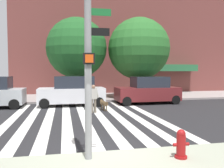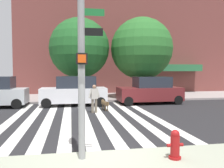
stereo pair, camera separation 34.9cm
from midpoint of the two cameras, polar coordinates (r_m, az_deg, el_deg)
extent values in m
plane|color=#232326|center=(12.63, -6.63, -7.99)|extent=(160.00, 160.00, 0.00)
cube|color=gray|center=(21.24, -8.67, -3.23)|extent=(80.00, 6.00, 0.15)
cube|color=silver|center=(12.88, -23.93, -8.01)|extent=(0.45, 10.88, 0.01)
cube|color=silver|center=(12.72, -19.93, -8.06)|extent=(0.45, 10.88, 0.01)
cube|color=silver|center=(12.62, -15.84, -8.08)|extent=(0.45, 10.88, 0.01)
cube|color=silver|center=(12.58, -11.71, -8.06)|extent=(0.45, 10.88, 0.01)
cube|color=silver|center=(12.61, -7.58, -7.99)|extent=(0.45, 10.88, 0.01)
cube|color=silver|center=(12.70, -3.49, -7.89)|extent=(0.45, 10.88, 0.01)
cube|color=silver|center=(12.86, 0.52, -7.74)|extent=(0.45, 10.88, 0.01)
cube|color=silver|center=(13.07, 4.42, -7.57)|extent=(0.45, 10.88, 0.01)
cube|color=silver|center=(13.35, 8.17, -7.37)|extent=(0.45, 10.88, 0.01)
cube|color=#28673C|center=(25.99, 13.82, 3.80)|extent=(5.26, 1.60, 0.70)
cylinder|color=gray|center=(6.14, -7.47, 8.78)|extent=(0.18, 0.18, 5.80)
cube|color=black|center=(5.92, -7.31, 6.08)|extent=(0.28, 0.18, 0.28)
cube|color=#E54C14|center=(5.82, -7.24, 6.13)|extent=(0.20, 0.01, 0.20)
cube|color=#19662D|center=(6.32, -4.70, 16.93)|extent=(0.60, 0.03, 0.18)
cube|color=black|center=(6.21, -4.86, 12.45)|extent=(0.56, 0.03, 0.20)
cylinder|color=maroon|center=(6.72, 14.81, -16.64)|extent=(0.32, 0.32, 0.06)
cylinder|color=maroon|center=(6.63, 14.85, -14.16)|extent=(0.24, 0.24, 0.55)
sphere|color=maroon|center=(6.54, 14.89, -11.52)|extent=(0.23, 0.23, 0.23)
cylinder|color=maroon|center=(6.55, 13.48, -14.10)|extent=(0.10, 0.09, 0.09)
cylinder|color=maroon|center=(6.69, 16.19, -13.76)|extent=(0.10, 0.09, 0.09)
cylinder|color=black|center=(16.29, -23.12, -4.51)|extent=(0.66, 0.22, 0.66)
cylinder|color=black|center=(18.03, -21.97, -3.76)|extent=(0.66, 0.22, 0.66)
cube|color=silver|center=(16.81, -10.30, -2.63)|extent=(4.55, 1.95, 1.00)
cube|color=#232833|center=(16.74, -9.71, 0.47)|extent=(2.66, 1.71, 0.82)
cylinder|color=black|center=(16.03, -16.66, -4.51)|extent=(0.66, 0.22, 0.66)
cylinder|color=black|center=(17.79, -16.15, -3.74)|extent=(0.66, 0.22, 0.66)
cylinder|color=black|center=(16.11, -3.80, -4.34)|extent=(0.66, 0.22, 0.66)
cylinder|color=black|center=(17.87, -4.58, -3.60)|extent=(0.66, 0.22, 0.66)
cube|color=maroon|center=(17.82, 7.93, -2.33)|extent=(4.72, 2.07, 0.97)
cube|color=#232833|center=(17.82, 8.51, 0.50)|extent=(2.57, 1.79, 0.79)
cylinder|color=black|center=(16.43, 2.95, -4.19)|extent=(0.66, 0.23, 0.66)
cylinder|color=black|center=(18.16, 1.40, -3.48)|extent=(0.66, 0.23, 0.66)
cylinder|color=black|center=(17.80, 14.57, -3.72)|extent=(0.66, 0.23, 0.66)
cylinder|color=black|center=(19.41, 12.11, -3.11)|extent=(0.66, 0.23, 0.66)
cylinder|color=#4C3823|center=(19.64, -8.96, 0.57)|extent=(0.37, 0.37, 2.80)
sphere|color=#1E5623|center=(19.70, -9.03, 8.60)|extent=(4.93, 4.93, 4.93)
cylinder|color=#4C3823|center=(20.03, 5.93, 0.54)|extent=(0.39, 0.39, 2.73)
sphere|color=#286628|center=(20.09, 5.98, 8.50)|extent=(5.16, 5.16, 5.16)
cylinder|color=#6B6051|center=(13.76, -5.63, -5.32)|extent=(0.18, 0.18, 0.82)
cylinder|color=#6B6051|center=(13.83, -4.84, -5.27)|extent=(0.18, 0.18, 0.82)
cube|color=#B2ADA3|center=(13.71, -5.25, -2.36)|extent=(0.42, 0.32, 0.60)
cylinder|color=#B2ADA3|center=(13.63, -6.20, -2.27)|extent=(0.24, 0.14, 0.57)
cylinder|color=#B2ADA3|center=(13.78, -4.31, -2.20)|extent=(0.24, 0.14, 0.57)
sphere|color=#936B51|center=(13.67, -5.26, -0.65)|extent=(0.26, 0.26, 0.22)
cylinder|color=brown|center=(14.56, -2.63, -4.67)|extent=(0.41, 0.73, 0.26)
sphere|color=brown|center=(14.94, -3.23, -4.09)|extent=(0.24, 0.24, 0.20)
cylinder|color=brown|center=(14.14, -1.96, -4.70)|extent=(0.09, 0.24, 0.16)
cylinder|color=brown|center=(14.80, -3.22, -5.68)|extent=(0.07, 0.07, 0.32)
cylinder|color=brown|center=(14.85, -2.72, -5.65)|extent=(0.07, 0.07, 0.32)
cylinder|color=brown|center=(14.36, -2.53, -5.96)|extent=(0.07, 0.07, 0.32)
cylinder|color=brown|center=(14.41, -2.01, -5.92)|extent=(0.07, 0.07, 0.32)
camera|label=1|loc=(0.17, -90.83, -0.05)|focal=37.85mm
camera|label=2|loc=(0.17, 89.17, 0.05)|focal=37.85mm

